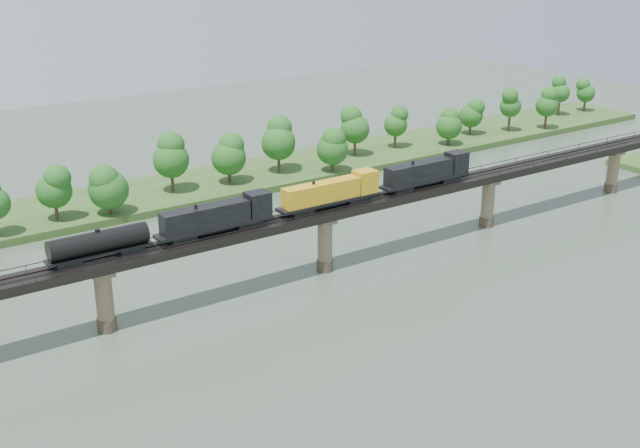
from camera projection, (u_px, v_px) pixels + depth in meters
ground at (440, 337)px, 119.04m from camera, size 400.00×400.00×0.00m
far_bank at (189, 188)px, 184.57m from camera, size 300.00×24.00×1.60m
bridge at (325, 242)px, 140.37m from camera, size 236.00×30.00×11.50m
bridge_superstructure at (325, 208)px, 138.17m from camera, size 220.00×4.90×0.75m
far_treeline at (162, 165)px, 173.98m from camera, size 289.06×17.54×13.60m
freight_train at (294, 201)px, 133.99m from camera, size 80.50×3.14×5.54m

